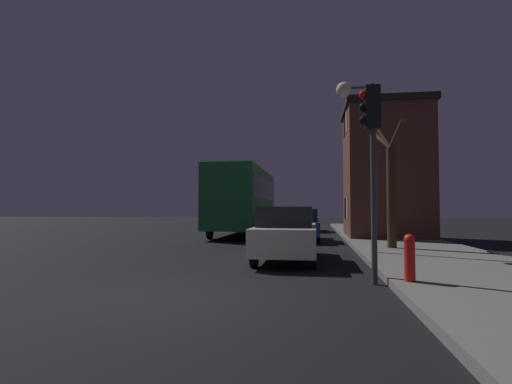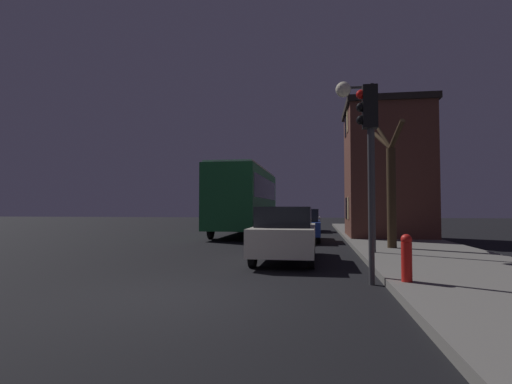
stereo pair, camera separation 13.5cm
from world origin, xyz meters
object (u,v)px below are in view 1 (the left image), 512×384
(traffic_light, at_px, (371,141))
(car_far_lane, at_px, (305,220))
(car_mid_lane, at_px, (301,224))
(car_near_lane, at_px, (287,233))
(bare_tree, at_px, (391,185))
(fire_hydrant, at_px, (410,256))
(streetlamp, at_px, (357,124))
(bus, at_px, (244,196))

(traffic_light, relative_size, car_far_lane, 1.05)
(traffic_light, distance_m, car_mid_lane, 11.13)
(car_near_lane, relative_size, car_far_lane, 1.16)
(traffic_light, xyz_separation_m, bare_tree, (1.54, 6.29, -0.58))
(bare_tree, distance_m, car_far_lane, 12.97)
(bare_tree, xyz_separation_m, fire_hydrant, (-0.92, -6.75, -1.74))
(car_far_lane, bearing_deg, traffic_light, -84.52)
(streetlamp, distance_m, car_far_lane, 14.62)
(streetlamp, relative_size, car_far_lane, 1.41)
(bus, height_order, car_near_lane, bus)
(traffic_light, distance_m, bare_tree, 6.50)
(streetlamp, distance_m, traffic_light, 4.86)
(bare_tree, bearing_deg, car_mid_lane, 126.56)
(streetlamp, bearing_deg, traffic_light, -92.63)
(fire_hydrant, bearing_deg, bus, 111.31)
(car_mid_lane, bearing_deg, bus, 132.30)
(traffic_light, relative_size, bare_tree, 0.90)
(traffic_light, height_order, fire_hydrant, traffic_light)
(car_mid_lane, xyz_separation_m, car_far_lane, (-0.01, 7.96, -0.02))
(streetlamp, xyz_separation_m, car_far_lane, (-2.01, 14.05, -3.52))
(bare_tree, relative_size, car_far_lane, 1.16)
(bus, relative_size, fire_hydrant, 11.17)
(car_near_lane, distance_m, car_far_lane, 15.31)
(fire_hydrant, bearing_deg, traffic_light, 143.08)
(bare_tree, bearing_deg, fire_hydrant, -97.75)
(bare_tree, distance_m, bus, 10.71)
(streetlamp, xyz_separation_m, bus, (-5.46, 9.90, -2.02))
(bus, bearing_deg, fire_hydrant, -68.69)
(traffic_light, xyz_separation_m, car_near_lane, (-2.00, 3.42, -2.13))
(bare_tree, height_order, car_near_lane, bare_tree)
(bare_tree, distance_m, car_mid_lane, 5.80)
(fire_hydrant, bearing_deg, streetlamp, 94.49)
(streetlamp, height_order, car_far_lane, streetlamp)
(streetlamp, bearing_deg, bus, 118.88)
(bare_tree, xyz_separation_m, car_mid_lane, (-3.32, 4.48, -1.59))
(bus, relative_size, car_near_lane, 2.23)
(bare_tree, relative_size, bus, 0.45)
(streetlamp, height_order, traffic_light, streetlamp)
(bus, bearing_deg, car_far_lane, 50.21)
(streetlamp, distance_m, car_mid_lane, 7.31)
(bare_tree, relative_size, car_mid_lane, 1.03)
(fire_hydrant, bearing_deg, car_near_lane, 123.96)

